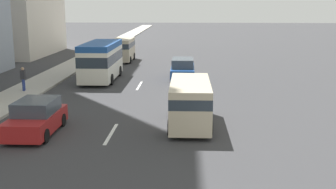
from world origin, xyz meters
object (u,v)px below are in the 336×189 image
at_px(van_fourth, 123,48).
at_px(van_lead, 190,100).
at_px(car_fifth, 183,69).
at_px(pedestrian_near_lamp, 23,78).
at_px(car_third, 36,118).
at_px(minibus_second, 101,60).

bearing_deg(van_fourth, van_lead, 16.55).
bearing_deg(car_fifth, pedestrian_near_lamp, 118.00).
height_order(car_third, pedestrian_near_lamp, pedestrian_near_lamp).
xyz_separation_m(car_third, van_fourth, (24.98, -0.28, 0.62)).
xyz_separation_m(van_lead, van_fourth, (23.30, 6.92, 0.10)).
height_order(car_third, van_fourth, van_fourth).
bearing_deg(pedestrian_near_lamp, van_fourth, -93.74).
distance_m(minibus_second, pedestrian_near_lamp, 6.68).
distance_m(car_third, van_fourth, 24.99).
distance_m(van_lead, car_third, 7.41).
height_order(car_third, car_fifth, car_fifth).
xyz_separation_m(van_lead, pedestrian_near_lamp, (7.22, 11.31, -0.24)).
distance_m(van_lead, car_fifth, 12.98).
distance_m(minibus_second, car_third, 13.96).
bearing_deg(pedestrian_near_lamp, minibus_second, -119.37).
bearing_deg(car_third, van_fourth, 179.37).
bearing_deg(car_third, van_lead, 103.14).
height_order(car_fifth, pedestrian_near_lamp, pedestrian_near_lamp).
bearing_deg(pedestrian_near_lamp, car_third, 126.35).
bearing_deg(car_fifth, van_lead, -177.68).
height_order(minibus_second, van_fourth, minibus_second).
xyz_separation_m(van_fourth, car_fifth, (-10.34, -6.40, -0.57)).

